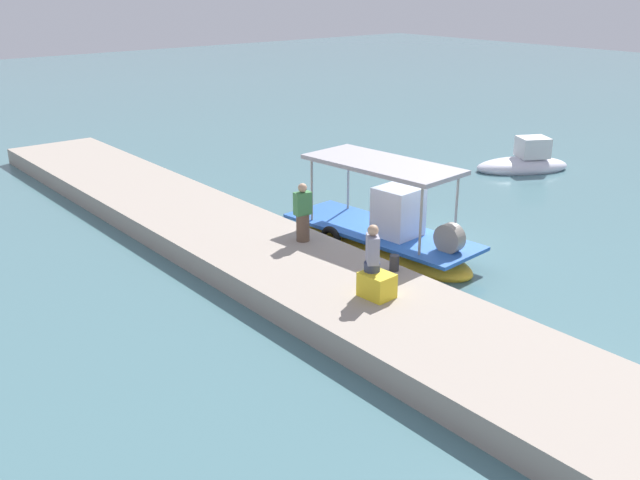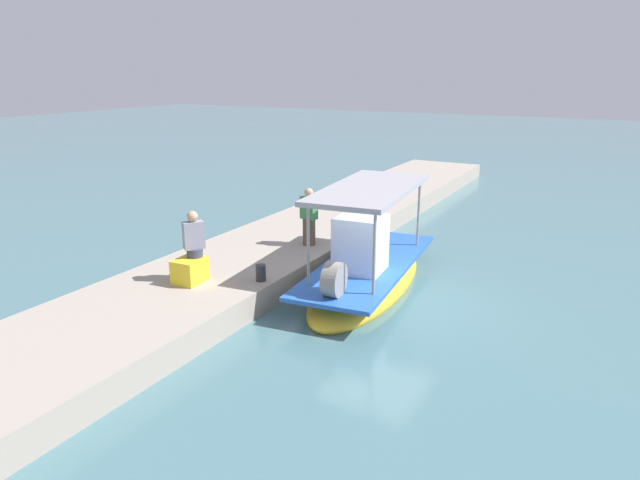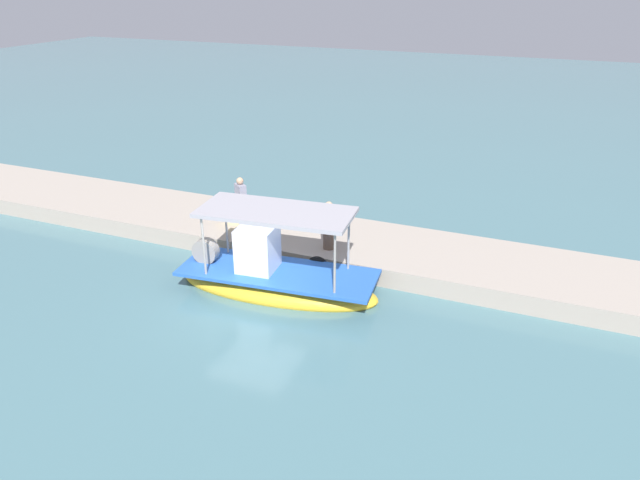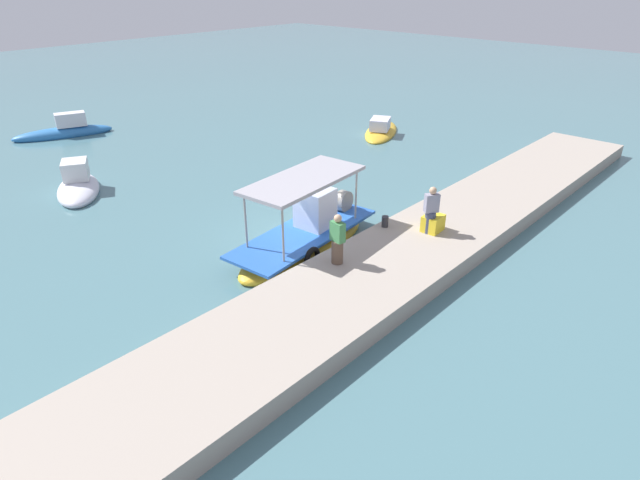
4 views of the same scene
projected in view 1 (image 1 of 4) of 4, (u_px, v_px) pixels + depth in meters
The scene contains 8 objects.
ground_plane at pixel (406, 252), 20.56m from camera, with size 120.00×120.00×0.00m, color slate.
dock_quay at pixel (303, 275), 18.23m from camera, with size 36.00×3.66×0.62m, color #A4978A.
main_fishing_boat at pixel (382, 237), 20.42m from camera, with size 6.42×2.66×3.00m.
fisherman_near_bollard at pixel (303, 215), 19.44m from camera, with size 0.41×0.49×1.64m.
fisherman_by_crate at pixel (372, 263), 16.14m from camera, with size 0.54×0.52×1.68m.
mooring_bollard at pixel (394, 263), 17.65m from camera, with size 0.24×0.24×0.40m, color #2D2D33.
cargo_crate at pixel (377, 285), 16.16m from camera, with size 0.74×0.59×0.57m, color yellow.
moored_boat_far at pixel (524, 164), 29.18m from camera, with size 3.37×4.23×1.61m.
Camera 1 is at (13.28, -14.03, 7.49)m, focal length 40.05 mm.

